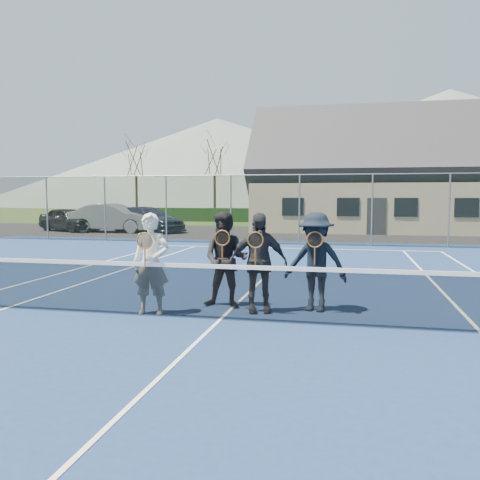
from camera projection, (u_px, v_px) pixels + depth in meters
The scene contains 20 objects.
ground at pixel (311, 234), 28.07m from camera, with size 220.00×220.00×0.00m, color #2B4217.
court_surface at pixel (220, 320), 8.60m from camera, with size 30.00×30.00×0.02m, color navy.
tarmac_carpark at pixel (240, 233), 28.91m from camera, with size 40.00×12.00×0.01m, color black.
hedge_row at pixel (322, 216), 39.70m from camera, with size 40.00×1.20×1.10m, color black.
hill_west at pixel (218, 162), 105.57m from camera, with size 110.00×110.00×18.00m, color #576860.
hill_centre at pixel (448, 148), 95.89m from camera, with size 120.00×120.00×22.00m, color #596B60.
car_a at pixel (69, 219), 30.04m from camera, with size 1.68×4.17×1.42m, color black.
car_b at pixel (113, 218), 29.24m from camera, with size 1.75×5.01×1.65m, color gray.
car_c at pixel (147, 219), 29.40m from camera, with size 2.06×5.06×1.47m, color #181F30.
court_markings at pixel (220, 319), 8.59m from camera, with size 11.03×23.83×0.01m.
tennis_net at pixel (220, 290), 8.55m from camera, with size 11.68×0.08×1.10m.
perimeter_fence at pixel (299, 210), 21.60m from camera, with size 30.07×0.07×3.02m.
clubhouse at pixel (383, 165), 30.76m from camera, with size 15.60×8.20×7.70m.
tree_a at pixel (136, 153), 43.60m from camera, with size 3.20×3.20×7.77m.
tree_b at pixel (214, 151), 42.12m from camera, with size 3.20×3.20×7.77m.
tree_c at pixel (350, 149), 39.79m from camera, with size 3.20×3.20×7.77m.
player_a at pixel (151, 264), 8.95m from camera, with size 0.70×0.53×1.80m.
player_b at pixel (226, 259), 9.53m from camera, with size 0.88×0.69×1.80m.
player_c at pixel (258, 262), 9.11m from camera, with size 1.14×0.73×1.80m.
player_d at pixel (316, 262), 9.19m from camera, with size 1.29×0.93×1.80m.
Camera 1 is at (2.12, -8.18, 2.12)m, focal length 38.00 mm.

